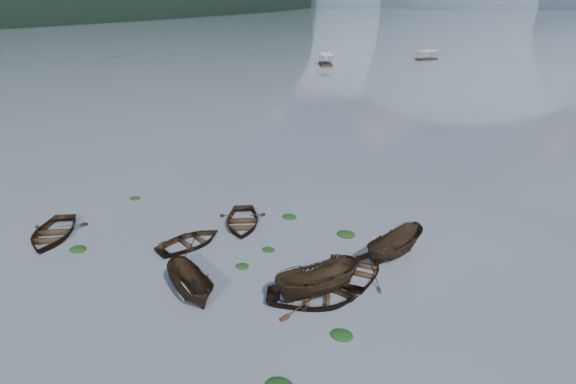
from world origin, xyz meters
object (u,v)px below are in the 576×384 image
at_px(pontoon_left, 326,65).
at_px(pontoon_centre, 426,60).
at_px(rowboat_3, 362,274).
at_px(rowboat_0, 53,237).

relative_size(pontoon_left, pontoon_centre, 1.14).
relative_size(rowboat_3, pontoon_centre, 0.76).
bearing_deg(rowboat_3, pontoon_left, -69.68).
height_order(rowboat_0, rowboat_3, rowboat_0).
xyz_separation_m(rowboat_3, pontoon_centre, (-12.36, 99.06, 0.00)).
distance_m(rowboat_0, pontoon_left, 85.04).
xyz_separation_m(rowboat_0, rowboat_3, (19.55, 4.42, 0.00)).
bearing_deg(pontoon_centre, pontoon_left, -96.45).
relative_size(rowboat_0, rowboat_3, 1.21).
bearing_deg(rowboat_0, pontoon_centre, 55.34).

